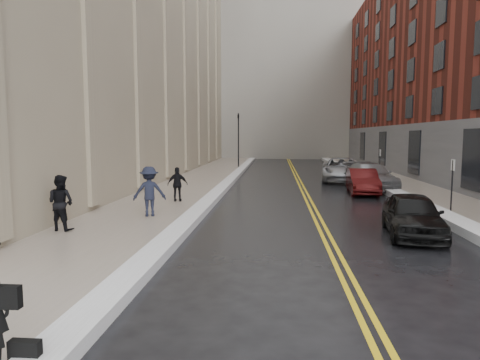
% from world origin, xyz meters
% --- Properties ---
extents(ground, '(160.00, 160.00, 0.00)m').
position_xyz_m(ground, '(0.00, 0.00, 0.00)').
color(ground, black).
rests_on(ground, ground).
extents(sidewalk_left, '(4.00, 64.00, 0.15)m').
position_xyz_m(sidewalk_left, '(-4.50, 16.00, 0.07)').
color(sidewalk_left, gray).
rests_on(sidewalk_left, ground).
extents(sidewalk_right, '(3.00, 64.00, 0.15)m').
position_xyz_m(sidewalk_right, '(9.00, 16.00, 0.07)').
color(sidewalk_right, gray).
rests_on(sidewalk_right, ground).
extents(lane_stripe_a, '(0.12, 64.00, 0.01)m').
position_xyz_m(lane_stripe_a, '(2.38, 16.00, 0.00)').
color(lane_stripe_a, gold).
rests_on(lane_stripe_a, ground).
extents(lane_stripe_b, '(0.12, 64.00, 0.01)m').
position_xyz_m(lane_stripe_b, '(2.62, 16.00, 0.00)').
color(lane_stripe_b, gold).
rests_on(lane_stripe_b, ground).
extents(snow_ridge_left, '(0.70, 60.80, 0.26)m').
position_xyz_m(snow_ridge_left, '(-2.20, 16.00, 0.13)').
color(snow_ridge_left, white).
rests_on(snow_ridge_left, ground).
extents(snow_ridge_right, '(0.85, 60.80, 0.30)m').
position_xyz_m(snow_ridge_right, '(7.15, 16.00, 0.15)').
color(snow_ridge_right, white).
rests_on(snow_ridge_right, ground).
extents(tower_far_right, '(22.00, 18.00, 44.00)m').
position_xyz_m(tower_far_right, '(14.00, 66.00, 22.00)').
color(tower_far_right, slate).
rests_on(tower_far_right, ground).
extents(traffic_signal, '(0.18, 0.15, 5.20)m').
position_xyz_m(traffic_signal, '(-2.60, 30.00, 3.08)').
color(traffic_signal, black).
rests_on(traffic_signal, ground).
extents(parking_sign_near, '(0.06, 0.35, 2.23)m').
position_xyz_m(parking_sign_near, '(7.90, 8.00, 1.36)').
color(parking_sign_near, black).
rests_on(parking_sign_near, ground).
extents(parking_sign_far, '(0.06, 0.35, 2.23)m').
position_xyz_m(parking_sign_far, '(7.90, 20.00, 1.36)').
color(parking_sign_far, black).
rests_on(parking_sign_far, ground).
extents(car_black, '(2.13, 4.17, 1.36)m').
position_xyz_m(car_black, '(5.20, 4.09, 0.68)').
color(car_black, black).
rests_on(car_black, ground).
extents(car_maroon, '(1.71, 4.21, 1.36)m').
position_xyz_m(car_maroon, '(5.60, 14.00, 0.68)').
color(car_maroon, '#400B0B').
rests_on(car_maroon, ground).
extents(car_silver_near, '(2.74, 5.52, 1.54)m').
position_xyz_m(car_silver_near, '(6.44, 16.11, 0.77)').
color(car_silver_near, '#93969A').
rests_on(car_silver_near, ground).
extents(car_silver_far, '(3.32, 6.11, 1.63)m').
position_xyz_m(car_silver_far, '(5.44, 20.41, 0.81)').
color(car_silver_far, '#A6A7AE').
rests_on(car_silver_far, ground).
extents(pedestrian_a, '(0.99, 0.84, 1.78)m').
position_xyz_m(pedestrian_a, '(-5.92, 3.32, 1.04)').
color(pedestrian_a, black).
rests_on(pedestrian_a, sidewalk_left).
extents(pedestrian_b, '(1.35, 1.00, 1.87)m').
position_xyz_m(pedestrian_b, '(-3.82, 5.94, 1.08)').
color(pedestrian_b, black).
rests_on(pedestrian_b, sidewalk_left).
extents(pedestrian_c, '(0.96, 0.50, 1.57)m').
position_xyz_m(pedestrian_c, '(-3.60, 9.58, 0.94)').
color(pedestrian_c, black).
rests_on(pedestrian_c, sidewalk_left).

